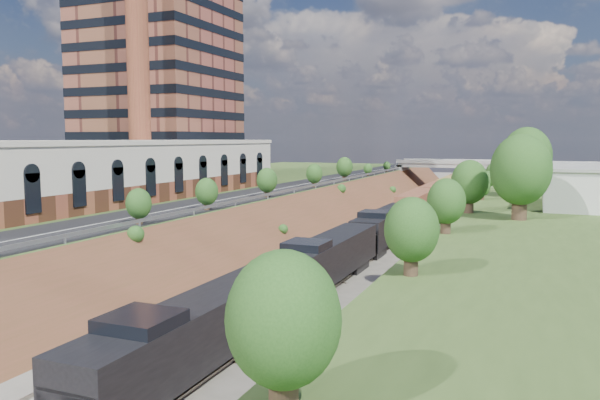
{
  "coord_description": "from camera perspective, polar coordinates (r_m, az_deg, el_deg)",
  "views": [
    {
      "loc": [
        18.47,
        -14.96,
        12.18
      ],
      "look_at": [
        -3.81,
        39.46,
        6.0
      ],
      "focal_mm": 35.0,
      "sensor_mm": 36.0,
      "label": 1
    }
  ],
  "objects": [
    {
      "name": "tree_right_large",
      "position": [
        55.05,
        20.73,
        2.7
      ],
      "size": [
        5.25,
        5.25,
        7.61
      ],
      "color": "#473323",
      "rests_on": "platform_right"
    },
    {
      "name": "highrise_tower",
      "position": [
        109.06,
        -13.77,
        16.77
      ],
      "size": [
        22.0,
        22.0,
        53.9
      ],
      "color": "brown",
      "rests_on": "platform_left"
    },
    {
      "name": "smokestack",
      "position": [
        90.37,
        -15.55,
        13.94
      ],
      "size": [
        3.2,
        3.2,
        40.0
      ],
      "primitive_type": "cylinder",
      "color": "brown",
      "rests_on": "platform_left"
    },
    {
      "name": "guardrail",
      "position": [
        80.78,
        0.49,
        1.29
      ],
      "size": [
        0.1,
        171.0,
        0.7
      ],
      "color": "#99999E",
      "rests_on": "platform_left"
    },
    {
      "name": "freight_train",
      "position": [
        99.69,
        13.0,
        0.36
      ],
      "size": [
        3.12,
        158.71,
        4.64
      ],
      "color": "black",
      "rests_on": "ground"
    },
    {
      "name": "embankment_right",
      "position": [
        76.31,
        16.39,
        -3.43
      ],
      "size": [
        10.0,
        180.0,
        10.0
      ],
      "primitive_type": "cube",
      "rotation": [
        0.0,
        0.79,
        0.0
      ],
      "color": "brown",
      "rests_on": "ground"
    },
    {
      "name": "rail_right_track",
      "position": [
        77.57,
        10.2,
        -3.06
      ],
      "size": [
        1.58,
        180.0,
        0.18
      ],
      "primitive_type": "cube",
      "color": "gray",
      "rests_on": "ground"
    },
    {
      "name": "road",
      "position": [
        82.61,
        -2.1,
        1.04
      ],
      "size": [
        8.0,
        180.0,
        0.1
      ],
      "primitive_type": "cube",
      "color": "black",
      "rests_on": "platform_left"
    },
    {
      "name": "commercial_building",
      "position": [
        70.56,
        -18.99,
        2.69
      ],
      "size": [
        14.3,
        62.3,
        7.0
      ],
      "color": "brown",
      "rests_on": "platform_left"
    },
    {
      "name": "overpass",
      "position": [
        138.39,
        14.58,
        2.8
      ],
      "size": [
        24.5,
        8.3,
        7.4
      ],
      "color": "gray",
      "rests_on": "ground"
    },
    {
      "name": "tree_left_crest",
      "position": [
        46.53,
        -18.5,
        -0.66
      ],
      "size": [
        2.45,
        2.45,
        3.55
      ],
      "color": "#473323",
      "rests_on": "platform_left"
    },
    {
      "name": "rail_left_track",
      "position": [
        78.8,
        6.5,
        -2.86
      ],
      "size": [
        1.58,
        180.0,
        0.18
      ],
      "primitive_type": "cube",
      "color": "gray",
      "rests_on": "ground"
    },
    {
      "name": "white_building_near",
      "position": [
        67.35,
        26.48,
        0.96
      ],
      "size": [
        9.0,
        12.0,
        4.0
      ],
      "primitive_type": "cube",
      "color": "silver",
      "rests_on": "platform_right"
    },
    {
      "name": "white_building_far",
      "position": [
        89.24,
        25.15,
        1.97
      ],
      "size": [
        8.0,
        10.0,
        3.6
      ],
      "primitive_type": "cube",
      "color": "silver",
      "rests_on": "platform_right"
    },
    {
      "name": "embankment_left",
      "position": [
        81.46,
        0.8,
        -2.6
      ],
      "size": [
        10.0,
        180.0,
        10.0
      ],
      "primitive_type": "cube",
      "rotation": [
        0.0,
        0.79,
        0.0
      ],
      "color": "brown",
      "rests_on": "ground"
    },
    {
      "name": "platform_left",
      "position": [
        91.45,
        -12.14,
        -0.21
      ],
      "size": [
        44.0,
        180.0,
        5.0
      ],
      "primitive_type": "cube",
      "color": "#3A5422",
      "rests_on": "ground"
    }
  ]
}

